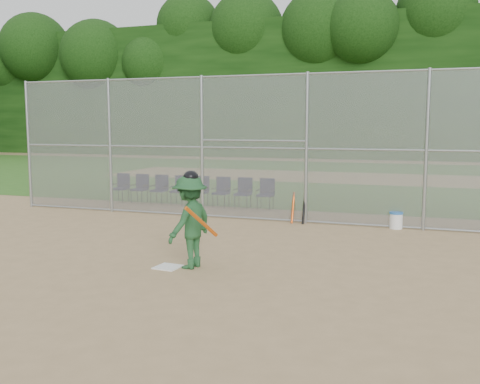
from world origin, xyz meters
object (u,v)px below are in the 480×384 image
(water_cooler, at_px, (396,220))
(chair_0, at_px, (120,188))
(home_plate, at_px, (168,267))
(batter_at_plate, at_px, (190,221))

(water_cooler, relative_size, chair_0, 0.45)
(home_plate, xyz_separation_m, chair_0, (-5.42, 7.18, 0.47))
(chair_0, bearing_deg, water_cooler, -11.72)
(water_cooler, bearing_deg, batter_at_plate, -123.62)
(home_plate, bearing_deg, batter_at_plate, 20.88)
(home_plate, relative_size, batter_at_plate, 0.25)
(batter_at_plate, relative_size, water_cooler, 4.20)
(home_plate, bearing_deg, chair_0, 127.01)
(chair_0, bearing_deg, home_plate, -52.99)
(home_plate, distance_m, chair_0, 9.01)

